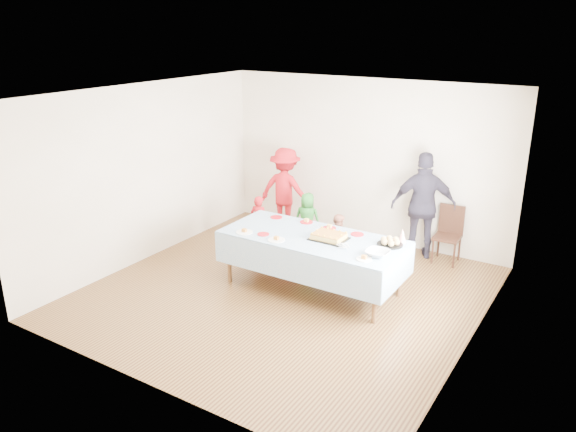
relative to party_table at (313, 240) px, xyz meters
name	(u,v)px	position (x,y,z in m)	size (l,w,h in m)	color
ground	(285,292)	(-0.25, -0.31, -0.72)	(5.00, 5.00, 0.00)	#412212
room_walls	(289,168)	(-0.20, -0.30, 1.05)	(5.04, 5.04, 2.72)	beige
party_table	(313,240)	(0.00, 0.00, 0.00)	(2.50, 1.10, 0.78)	brown
birthday_cake	(329,236)	(0.24, 0.02, 0.09)	(0.48, 0.37, 0.08)	black
rolls_tray	(390,242)	(1.01, 0.26, 0.10)	(0.34, 0.34, 0.10)	black
punch_bowl	(378,253)	(1.02, -0.15, 0.09)	(0.30, 0.30, 0.07)	silver
party_hat	(402,235)	(1.10, 0.46, 0.15)	(0.11, 0.11, 0.18)	white
fork_pile	(343,245)	(0.53, -0.14, 0.09)	(0.24, 0.18, 0.07)	white
plate_red_far_a	(276,217)	(-0.84, 0.38, 0.06)	(0.18, 0.18, 0.01)	red
plate_red_far_b	(306,222)	(-0.35, 0.44, 0.06)	(0.19, 0.19, 0.01)	red
plate_red_far_c	(329,228)	(0.05, 0.39, 0.06)	(0.19, 0.19, 0.01)	red
plate_red_far_d	(357,234)	(0.49, 0.38, 0.06)	(0.18, 0.18, 0.01)	red
plate_red_near	(263,234)	(-0.61, -0.30, 0.06)	(0.16, 0.16, 0.01)	red
plate_white_left	(244,232)	(-0.87, -0.37, 0.06)	(0.23, 0.23, 0.01)	white
plate_white_mid	(276,240)	(-0.34, -0.38, 0.06)	(0.23, 0.23, 0.01)	white
plate_white_right	(364,259)	(0.92, -0.35, 0.06)	(0.20, 0.20, 0.01)	white
dining_chair	(449,231)	(1.30, 1.97, -0.23)	(0.40, 0.40, 0.88)	black
toddler_left	(259,222)	(-1.50, 0.88, -0.29)	(0.32, 0.21, 0.88)	red
toddler_mid	(307,219)	(-0.88, 1.38, -0.28)	(0.44, 0.29, 0.90)	#2A7E2C
toddler_right	(338,239)	(-0.10, 0.97, -0.33)	(0.39, 0.30, 0.80)	tan
adult_left	(285,190)	(-1.56, 1.78, 0.02)	(0.96, 0.55, 1.49)	red
adult_right	(423,206)	(0.89, 1.89, 0.12)	(0.99, 0.41, 1.69)	#2F2B3B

